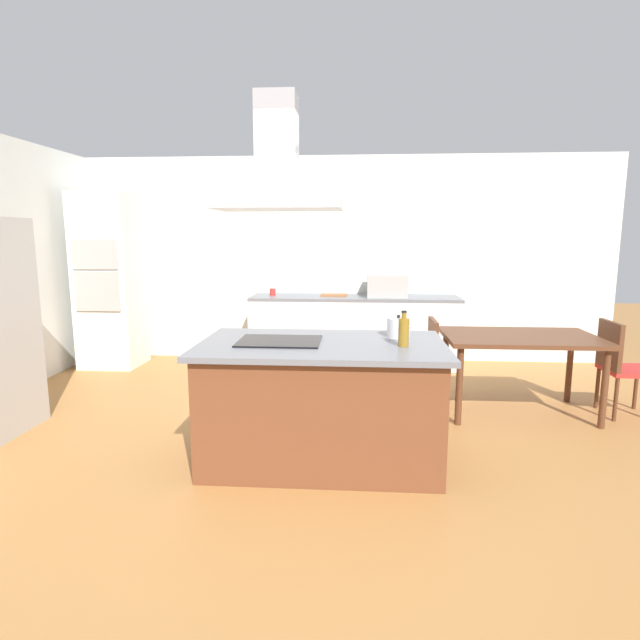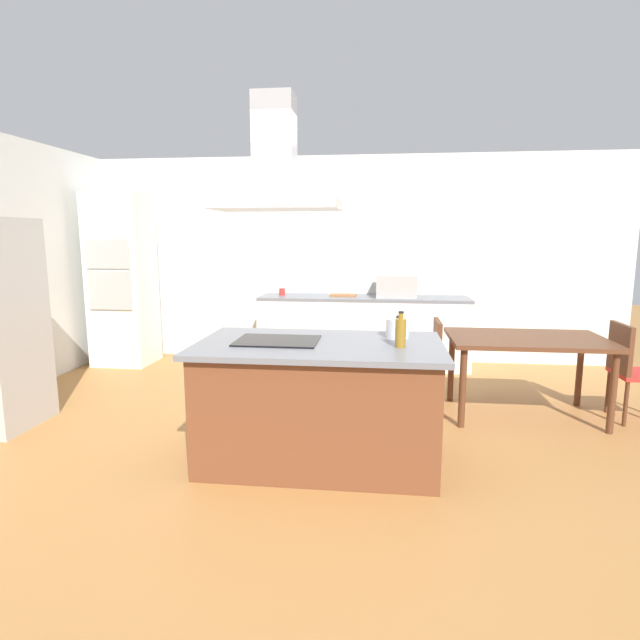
{
  "view_description": "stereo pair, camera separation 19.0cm",
  "coord_description": "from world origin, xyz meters",
  "px_view_note": "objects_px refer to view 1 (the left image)",
  "views": [
    {
      "loc": [
        0.25,
        -3.63,
        1.67
      ],
      "look_at": [
        -0.04,
        0.4,
        1.0
      ],
      "focal_mm": 28.61,
      "sensor_mm": 36.0,
      "label": 1
    },
    {
      "loc": [
        0.44,
        -3.61,
        1.67
      ],
      "look_at": [
        -0.04,
        0.4,
        1.0
      ],
      "focal_mm": 28.61,
      "sensor_mm": 36.0,
      "label": 2
    }
  ],
  "objects_px": {
    "wall_oven_stack": "(109,281)",
    "chair_at_left_end": "(421,359)",
    "coffee_mug_red": "(273,292)",
    "cutting_board": "(334,295)",
    "dining_table": "(520,344)",
    "chair_at_right_end": "(620,362)",
    "countertop_microwave": "(387,286)",
    "range_hood": "(277,173)",
    "olive_oil_bottle": "(404,331)",
    "cooktop": "(280,341)",
    "tea_kettle": "(399,327)"
  },
  "relations": [
    {
      "from": "coffee_mug_red",
      "to": "dining_table",
      "type": "xyz_separation_m",
      "value": [
        2.63,
        -1.74,
        -0.28
      ]
    },
    {
      "from": "coffee_mug_red",
      "to": "chair_at_left_end",
      "type": "relative_size",
      "value": 0.1
    },
    {
      "from": "cooktop",
      "to": "wall_oven_stack",
      "type": "height_order",
      "value": "wall_oven_stack"
    },
    {
      "from": "cutting_board",
      "to": "dining_table",
      "type": "height_order",
      "value": "cutting_board"
    },
    {
      "from": "countertop_microwave",
      "to": "chair_at_left_end",
      "type": "height_order",
      "value": "countertop_microwave"
    },
    {
      "from": "tea_kettle",
      "to": "chair_at_left_end",
      "type": "bearing_deg",
      "value": 72.08
    },
    {
      "from": "tea_kettle",
      "to": "wall_oven_stack",
      "type": "xyz_separation_m",
      "value": [
        -3.47,
        2.4,
        0.13
      ]
    },
    {
      "from": "cutting_board",
      "to": "wall_oven_stack",
      "type": "relative_size",
      "value": 0.15
    },
    {
      "from": "cooktop",
      "to": "chair_at_left_end",
      "type": "bearing_deg",
      "value": 44.65
    },
    {
      "from": "cooktop",
      "to": "tea_kettle",
      "type": "xyz_separation_m",
      "value": [
        0.88,
        0.25,
        0.07
      ]
    },
    {
      "from": "cutting_board",
      "to": "range_hood",
      "type": "relative_size",
      "value": 0.38
    },
    {
      "from": "cooktop",
      "to": "chair_at_right_end",
      "type": "distance_m",
      "value": 3.25
    },
    {
      "from": "olive_oil_bottle",
      "to": "range_hood",
      "type": "height_order",
      "value": "range_hood"
    },
    {
      "from": "chair_at_left_end",
      "to": "range_hood",
      "type": "bearing_deg",
      "value": -135.35
    },
    {
      "from": "coffee_mug_red",
      "to": "range_hood",
      "type": "xyz_separation_m",
      "value": [
        0.53,
        -2.91,
        1.16
      ]
    },
    {
      "from": "cutting_board",
      "to": "cooktop",
      "type": "bearing_deg",
      "value": -95.24
    },
    {
      "from": "countertop_microwave",
      "to": "cooktop",
      "type": "bearing_deg",
      "value": -108.14
    },
    {
      "from": "cutting_board",
      "to": "chair_at_right_end",
      "type": "relative_size",
      "value": 0.38
    },
    {
      "from": "wall_oven_stack",
      "to": "coffee_mug_red",
      "type": "bearing_deg",
      "value": 7.19
    },
    {
      "from": "chair_at_right_end",
      "to": "range_hood",
      "type": "bearing_deg",
      "value": -158.82
    },
    {
      "from": "chair_at_right_end",
      "to": "range_hood",
      "type": "height_order",
      "value": "range_hood"
    },
    {
      "from": "coffee_mug_red",
      "to": "chair_at_left_end",
      "type": "height_order",
      "value": "coffee_mug_red"
    },
    {
      "from": "dining_table",
      "to": "chair_at_left_end",
      "type": "relative_size",
      "value": 1.57
    },
    {
      "from": "wall_oven_stack",
      "to": "chair_at_left_end",
      "type": "bearing_deg",
      "value": -21.43
    },
    {
      "from": "dining_table",
      "to": "chair_at_right_end",
      "type": "bearing_deg",
      "value": -0.0
    },
    {
      "from": "countertop_microwave",
      "to": "range_hood",
      "type": "xyz_separation_m",
      "value": [
        -0.94,
        -2.88,
        1.06
      ]
    },
    {
      "from": "countertop_microwave",
      "to": "dining_table",
      "type": "distance_m",
      "value": 2.1
    },
    {
      "from": "olive_oil_bottle",
      "to": "coffee_mug_red",
      "type": "relative_size",
      "value": 2.82
    },
    {
      "from": "wall_oven_stack",
      "to": "chair_at_left_end",
      "type": "height_order",
      "value": "wall_oven_stack"
    },
    {
      "from": "cooktop",
      "to": "wall_oven_stack",
      "type": "relative_size",
      "value": 0.27
    },
    {
      "from": "tea_kettle",
      "to": "chair_at_right_end",
      "type": "relative_size",
      "value": 0.26
    },
    {
      "from": "cutting_board",
      "to": "chair_at_right_end",
      "type": "height_order",
      "value": "cutting_board"
    },
    {
      "from": "cooktop",
      "to": "olive_oil_bottle",
      "type": "bearing_deg",
      "value": -5.72
    },
    {
      "from": "tea_kettle",
      "to": "coffee_mug_red",
      "type": "xyz_separation_m",
      "value": [
        -1.41,
        2.66,
        -0.03
      ]
    },
    {
      "from": "cooktop",
      "to": "tea_kettle",
      "type": "height_order",
      "value": "tea_kettle"
    },
    {
      "from": "olive_oil_bottle",
      "to": "dining_table",
      "type": "xyz_separation_m",
      "value": [
        1.2,
        1.26,
        -0.34
      ]
    },
    {
      "from": "cooktop",
      "to": "wall_oven_stack",
      "type": "distance_m",
      "value": 3.71
    },
    {
      "from": "countertop_microwave",
      "to": "wall_oven_stack",
      "type": "bearing_deg",
      "value": -176.21
    },
    {
      "from": "countertop_microwave",
      "to": "chair_at_left_end",
      "type": "relative_size",
      "value": 0.56
    },
    {
      "from": "wall_oven_stack",
      "to": "tea_kettle",
      "type": "bearing_deg",
      "value": -34.63
    },
    {
      "from": "countertop_microwave",
      "to": "range_hood",
      "type": "relative_size",
      "value": 0.56
    },
    {
      "from": "countertop_microwave",
      "to": "chair_at_left_end",
      "type": "distance_m",
      "value": 1.81
    },
    {
      "from": "olive_oil_bottle",
      "to": "range_hood",
      "type": "relative_size",
      "value": 0.28
    },
    {
      "from": "tea_kettle",
      "to": "chair_at_left_end",
      "type": "distance_m",
      "value": 1.07
    },
    {
      "from": "coffee_mug_red",
      "to": "wall_oven_stack",
      "type": "distance_m",
      "value": 2.08
    },
    {
      "from": "countertop_microwave",
      "to": "chair_at_right_end",
      "type": "relative_size",
      "value": 0.56
    },
    {
      "from": "chair_at_left_end",
      "to": "cooktop",
      "type": "bearing_deg",
      "value": -135.35
    },
    {
      "from": "olive_oil_bottle",
      "to": "range_hood",
      "type": "distance_m",
      "value": 1.41
    },
    {
      "from": "tea_kettle",
      "to": "chair_at_right_end",
      "type": "height_order",
      "value": "tea_kettle"
    },
    {
      "from": "tea_kettle",
      "to": "wall_oven_stack",
      "type": "relative_size",
      "value": 0.1
    }
  ]
}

